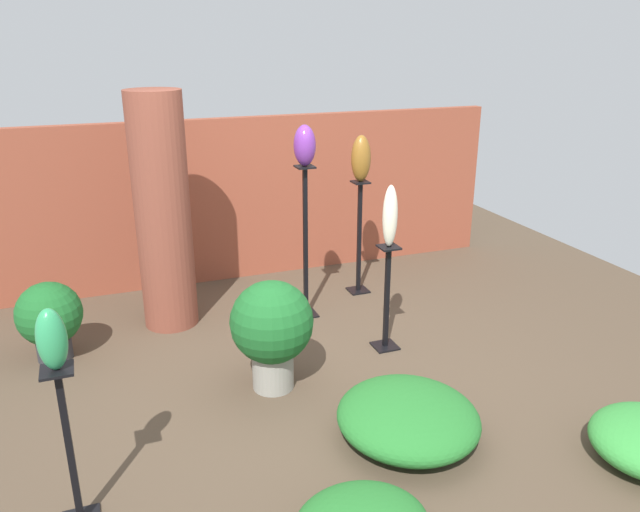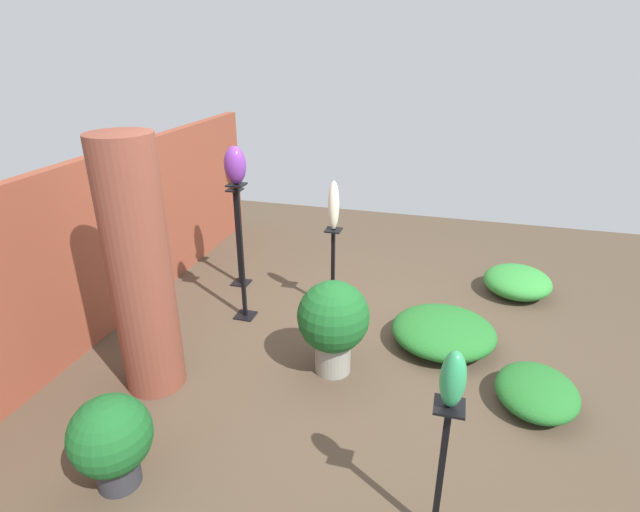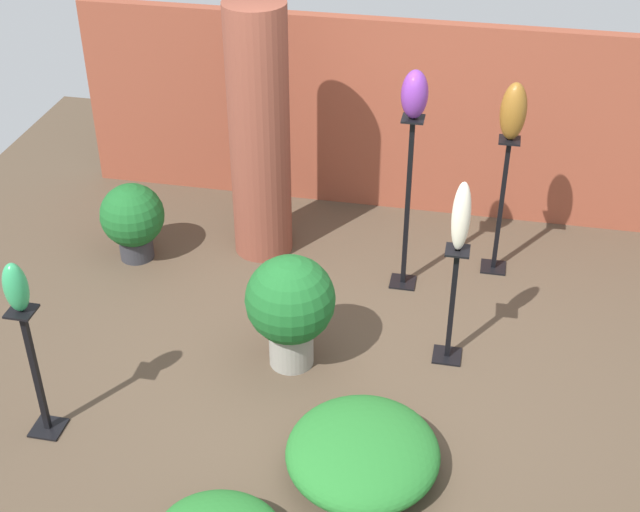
# 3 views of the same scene
# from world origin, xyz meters

# --- Properties ---
(ground_plane) EXTENTS (8.00, 8.00, 0.00)m
(ground_plane) POSITION_xyz_m (0.00, 0.00, 0.00)
(ground_plane) COLOR #4C3D2D
(brick_wall_back) EXTENTS (5.60, 0.12, 1.71)m
(brick_wall_back) POSITION_xyz_m (0.00, 2.33, 0.86)
(brick_wall_back) COLOR brown
(brick_wall_back) RESTS_ON ground
(brick_pillar) EXTENTS (0.48, 0.48, 2.09)m
(brick_pillar) POSITION_xyz_m (-0.98, 1.39, 1.04)
(brick_pillar) COLOR brown
(brick_pillar) RESTS_ON ground
(pedestal_ivory) EXTENTS (0.20, 0.20, 0.91)m
(pedestal_ivory) POSITION_xyz_m (0.65, 0.27, 0.41)
(pedestal_ivory) COLOR black
(pedestal_ivory) RESTS_ON ground
(pedestal_jade) EXTENTS (0.20, 0.20, 0.95)m
(pedestal_jade) POSITION_xyz_m (-1.80, -0.96, 0.43)
(pedestal_jade) COLOR black
(pedestal_jade) RESTS_ON ground
(pedestal_violet) EXTENTS (0.20, 0.20, 1.43)m
(pedestal_violet) POSITION_xyz_m (0.23, 1.11, 0.66)
(pedestal_violet) COLOR black
(pedestal_violet) RESTS_ON ground
(pedestal_bronze) EXTENTS (0.20, 0.20, 1.16)m
(pedestal_bronze) POSITION_xyz_m (0.93, 1.46, 0.53)
(pedestal_bronze) COLOR black
(pedestal_bronze) RESTS_ON ground
(art_vase_ivory) EXTENTS (0.12, 0.11, 0.50)m
(art_vase_ivory) POSITION_xyz_m (0.65, 0.27, 1.16)
(art_vase_ivory) COLOR beige
(art_vase_ivory) RESTS_ON pedestal_ivory
(art_vase_jade) EXTENTS (0.15, 0.13, 0.33)m
(art_vase_jade) POSITION_xyz_m (-1.80, -0.96, 1.12)
(art_vase_jade) COLOR #2D9356
(art_vase_jade) RESTS_ON pedestal_jade
(art_vase_violet) EXTENTS (0.19, 0.21, 0.36)m
(art_vase_violet) POSITION_xyz_m (0.23, 1.11, 1.60)
(art_vase_violet) COLOR #6B2D8C
(art_vase_violet) RESTS_ON pedestal_violet
(art_vase_bronze) EXTENTS (0.19, 0.17, 0.45)m
(art_vase_bronze) POSITION_xyz_m (0.93, 1.46, 1.38)
(art_vase_bronze) COLOR brown
(art_vase_bronze) RESTS_ON pedestal_bronze
(potted_plant_near_pillar) EXTENTS (0.52, 0.52, 0.66)m
(potted_plant_near_pillar) POSITION_xyz_m (-1.97, 1.05, 0.37)
(potted_plant_near_pillar) COLOR #2D2D33
(potted_plant_near_pillar) RESTS_ON ground
(potted_plant_mid_left) EXTENTS (0.61, 0.61, 0.85)m
(potted_plant_mid_left) POSITION_xyz_m (-0.42, -0.00, 0.50)
(potted_plant_mid_left) COLOR gray
(potted_plant_mid_left) RESTS_ON ground
(foliage_bed_east) EXTENTS (0.93, 0.97, 0.30)m
(foliage_bed_east) POSITION_xyz_m (0.23, -0.91, 0.15)
(foliage_bed_east) COLOR #236B28
(foliage_bed_east) RESTS_ON ground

